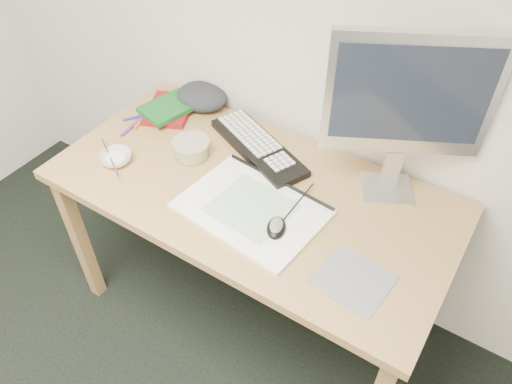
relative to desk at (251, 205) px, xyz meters
The scene contains 18 objects.
desk is the anchor object (origin of this frame).
mousepad 0.49m from the desk, 19.41° to the right, with size 0.20×0.19×0.00m, color slate.
sketchpad 0.14m from the desk, 55.09° to the right, with size 0.45×0.32×0.01m, color white.
keyboard 0.23m from the desk, 115.58° to the left, with size 0.45×0.14×0.03m, color black.
monitor 0.64m from the desk, 32.27° to the left, with size 0.45×0.26×0.57m.
mouse 0.24m from the desk, 35.08° to the right, with size 0.06×0.10×0.03m, color black.
rice_bowl 0.52m from the desk, 162.81° to the right, with size 0.11×0.11×0.04m, color silver.
chopsticks 0.53m from the desk, 160.56° to the right, with size 0.02×0.02×0.23m, color #B3B3B5.
fruit_tub 0.30m from the desk, behind, with size 0.14×0.14×0.07m, color gold.
book_red 0.57m from the desk, 159.26° to the left, with size 0.17×0.23×0.02m, color maroon.
book_green 0.56m from the desk, 160.15° to the left, with size 0.15×0.21×0.02m, color #175E23.
cloth_lump 0.56m from the desk, 144.79° to the left, with size 0.18×0.15×0.08m, color #292D32.
pencil_pink 0.09m from the desk, 65.08° to the left, with size 0.01×0.01×0.19m, color pink.
pencil_tan 0.10m from the desk, 103.35° to the left, with size 0.01×0.01×0.17m, color tan.
pencil_black 0.17m from the desk, 15.46° to the left, with size 0.01×0.01×0.16m, color black.
marker_blue 0.62m from the desk, behind, with size 0.01×0.01×0.12m, color #1D2AA0.
marker_orange 0.59m from the desk, behind, with size 0.01×0.01×0.13m, color orange.
marker_purple 0.59m from the desk, behind, with size 0.01×0.01×0.14m, color #722997.
Camera 1 is at (0.56, 0.40, 1.93)m, focal length 35.00 mm.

